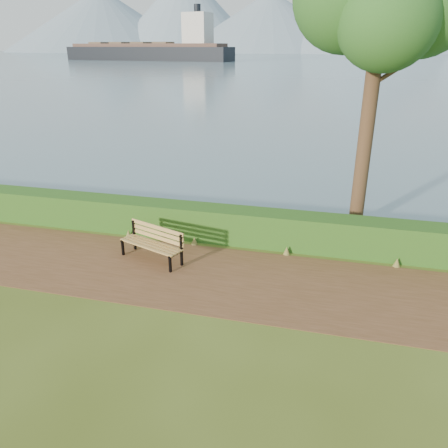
# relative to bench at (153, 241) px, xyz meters

# --- Properties ---
(ground) EXTENTS (140.00, 140.00, 0.00)m
(ground) POSITION_rel_bench_xyz_m (1.88, -0.89, -0.54)
(ground) COLOR #445117
(ground) RESTS_ON ground
(path) EXTENTS (40.00, 3.40, 0.01)m
(path) POSITION_rel_bench_xyz_m (1.88, -0.59, -0.53)
(path) COLOR brown
(path) RESTS_ON ground
(hedge) EXTENTS (32.00, 0.85, 1.00)m
(hedge) POSITION_rel_bench_xyz_m (1.88, 1.71, -0.04)
(hedge) COLOR #204C15
(hedge) RESTS_ON ground
(water) EXTENTS (700.00, 510.00, 0.00)m
(water) POSITION_rel_bench_xyz_m (1.88, 259.11, -0.53)
(water) COLOR slate
(water) RESTS_ON ground
(mountains) EXTENTS (585.00, 190.00, 70.00)m
(mountains) POSITION_rel_bench_xyz_m (-7.30, 405.16, 27.16)
(mountains) COLOR gray
(mountains) RESTS_ON ground
(bench) EXTENTS (1.93, 1.16, 0.93)m
(bench) POSITION_rel_bench_xyz_m (0.00, 0.00, 0.00)
(bench) COLOR black
(bench) RESTS_ON ground
(cargo_ship) EXTENTS (69.95, 21.95, 20.98)m
(cargo_ship) POSITION_rel_bench_xyz_m (-66.54, 157.29, 2.59)
(cargo_ship) COLOR black
(cargo_ship) RESTS_ON ground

